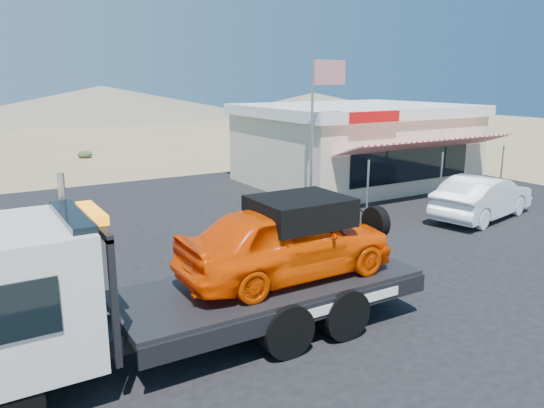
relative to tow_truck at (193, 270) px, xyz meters
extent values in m
plane|color=olive|center=(3.20, 2.79, -1.66)|extent=(120.00, 120.00, 0.00)
cube|color=black|center=(5.20, 5.79, -1.65)|extent=(32.00, 24.00, 0.02)
cylinder|color=black|center=(-3.44, -1.07, -1.10)|extent=(1.07, 0.32, 1.07)
cylinder|color=black|center=(1.39, -1.07, -1.10)|extent=(1.07, 0.59, 1.07)
cylinder|color=black|center=(1.39, 1.07, -1.10)|extent=(1.07, 0.59, 1.07)
cylinder|color=black|center=(2.78, -1.07, -1.10)|extent=(1.07, 0.59, 1.07)
cylinder|color=black|center=(2.78, 1.07, -1.10)|extent=(1.07, 0.59, 1.07)
cube|color=black|center=(0.53, 0.00, -0.94)|extent=(8.79, 1.07, 0.32)
cube|color=silver|center=(-3.11, 0.00, 0.18)|extent=(2.36, 2.52, 2.25)
cube|color=black|center=(-2.10, 0.00, 0.93)|extent=(0.38, 2.14, 0.96)
cube|color=black|center=(-1.78, 0.00, 0.13)|extent=(0.11, 2.36, 2.14)
cube|color=orange|center=(-1.78, 0.00, 1.36)|extent=(0.27, 1.29, 0.16)
cube|color=black|center=(1.71, 0.00, -0.65)|extent=(6.43, 2.46, 0.16)
imported|color=#FF4800|center=(2.14, 0.00, 0.24)|extent=(4.72, 1.90, 1.61)
cube|color=black|center=(2.46, 0.00, 0.85)|extent=(1.93, 1.61, 0.59)
imported|color=silver|center=(13.23, 3.62, -0.82)|extent=(5.24, 2.75, 1.64)
cube|color=beige|center=(13.70, 11.79, 0.06)|extent=(10.00, 8.00, 3.40)
cube|color=white|center=(13.70, 11.79, 2.01)|extent=(10.40, 8.40, 0.50)
cube|color=red|center=(11.20, 7.53, 2.01)|extent=(2.60, 0.12, 0.45)
cube|color=black|center=(13.70, 7.77, -0.14)|extent=(7.00, 0.06, 1.60)
cube|color=red|center=(13.70, 6.89, 0.81)|extent=(9.00, 1.73, 0.61)
cylinder|color=#99999E|center=(9.70, 6.09, -0.54)|extent=(0.08, 0.08, 2.20)
cylinder|color=#99999E|center=(13.70, 6.09, -0.54)|extent=(0.08, 0.08, 2.20)
cylinder|color=#99999E|center=(17.70, 6.09, -0.54)|extent=(0.08, 0.08, 2.20)
cylinder|color=#99999E|center=(7.90, 7.29, 1.36)|extent=(0.10, 0.10, 6.00)
cube|color=#B20C14|center=(8.65, 7.29, 3.76)|extent=(1.50, 0.02, 0.90)
ellipsoid|color=#354022|center=(3.79, 27.57, -1.40)|extent=(0.94, 0.94, 0.51)
cone|color=#726B59|center=(13.20, 60.79, 0.44)|extent=(44.00, 44.00, 4.20)
cone|color=#726B59|center=(43.20, 56.79, -0.16)|extent=(32.00, 32.00, 3.00)
camera|label=1|loc=(-3.62, -8.96, 3.59)|focal=35.00mm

